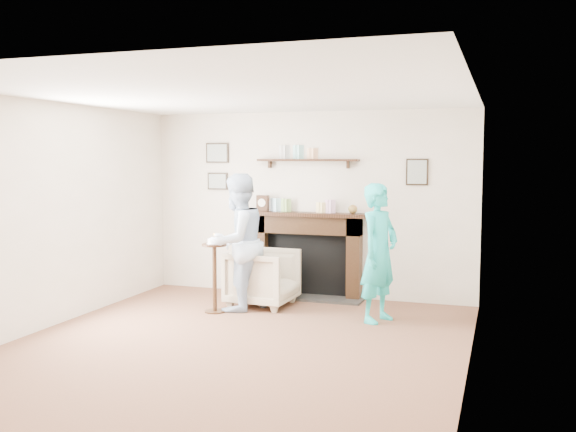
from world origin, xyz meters
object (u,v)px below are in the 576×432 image
Objects in this scene: pedestal_table at (214,264)px; armchair at (263,305)px; man at (238,310)px; woman at (378,321)px.

armchair is at bearing 50.30° from pedestal_table.
armchair is at bearing 167.79° from man.
man is 1.06× the size of woman.
woman is (1.54, -0.31, 0.00)m from armchair.
armchair is 0.50× the size of woman.
man is 1.75× the size of pedestal_table.
pedestal_table is (-0.43, -0.52, 0.59)m from armchair.
man is 0.67m from pedestal_table.
pedestal_table is at bearing 118.19° from woman.
woman is 1.65× the size of pedestal_table.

